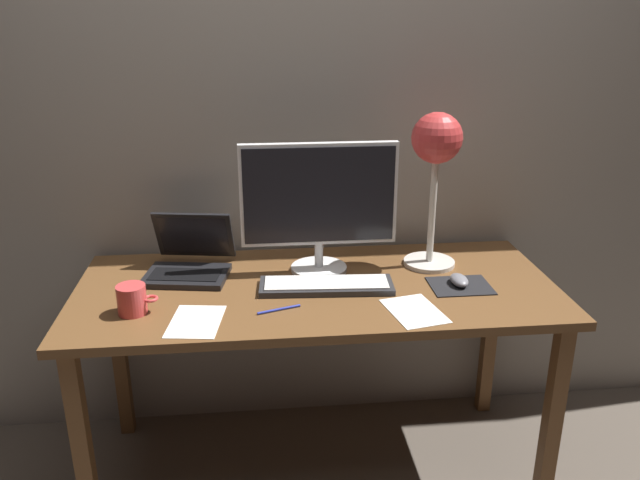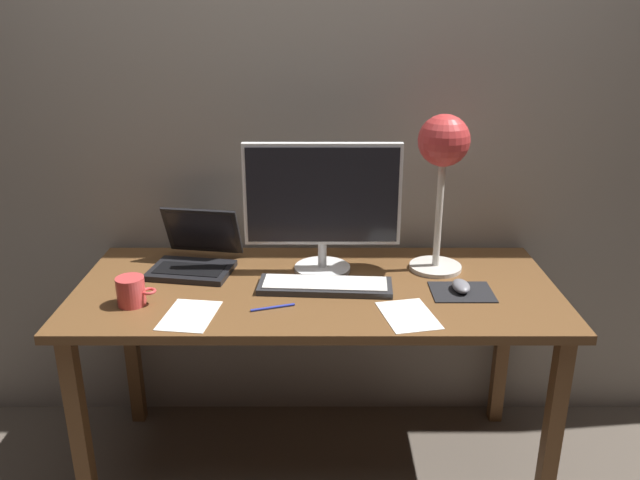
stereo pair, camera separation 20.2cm
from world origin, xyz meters
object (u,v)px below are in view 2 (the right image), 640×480
laptop (198,251)px  mouse (463,286)px  coffee_mug (134,291)px  pen (275,307)px  keyboard_main (327,286)px  desk_lamp (445,155)px  monitor (324,202)px

laptop → mouse: laptop is taller
coffee_mug → pen: 0.44m
mouse → coffee_mug: size_ratio=0.78×
keyboard_main → laptop: bearing=157.0°
keyboard_main → desk_lamp: 0.59m
coffee_mug → pen: size_ratio=0.88×
mouse → desk_lamp: bearing=104.8°
desk_lamp → pen: (-0.56, -0.32, -0.41)m
coffee_mug → keyboard_main: bearing=10.9°
desk_lamp → coffee_mug: bearing=-164.0°
desk_lamp → coffee_mug: 1.10m
mouse → pen: (-0.61, -0.12, -0.02)m
desk_lamp → mouse: bearing=-75.2°
monitor → mouse: bearing=-21.4°
mouse → pen: mouse is taller
keyboard_main → mouse: size_ratio=4.67×
pen → keyboard_main: bearing=41.7°
desk_lamp → keyboard_main: bearing=-156.6°
mouse → laptop: bearing=166.5°
laptop → pen: laptop is taller
monitor → keyboard_main: 0.29m
keyboard_main → coffee_mug: size_ratio=3.63×
desk_lamp → monitor: bearing=-177.9°
laptop → coffee_mug: (-0.15, -0.31, -0.01)m
laptop → desk_lamp: size_ratio=0.58×
laptop → mouse: 0.93m
laptop → monitor: bearing=-4.9°
keyboard_main → coffee_mug: 0.62m
coffee_mug → desk_lamp: bearing=16.0°
desk_lamp → pen: size_ratio=3.91×
laptop → coffee_mug: bearing=-115.3°
keyboard_main → laptop: laptop is taller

